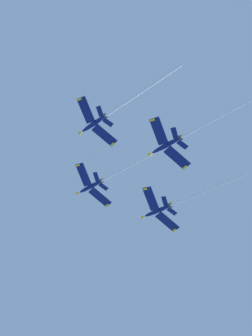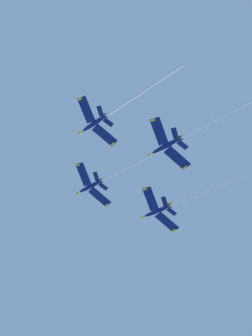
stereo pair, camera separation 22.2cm
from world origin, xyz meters
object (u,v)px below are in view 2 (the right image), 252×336
Objects in this scene: jet_lead at (103,180)px; jet_left_wing at (112,112)px; jet_right_wing at (173,205)px; jet_slot at (176,140)px.

jet_lead is 28.00m from jet_left_wing.
jet_slot is at bearing 83.34° from jet_right_wing.
jet_left_wing is 23.39m from jet_slot.
jet_left_wing is at bearing 92.42° from jet_lead.
jet_right_wing is 25.38m from jet_slot.
jet_right_wing is (-24.29, -30.02, 1.39)m from jet_left_wing.
jet_slot is at bearing -163.99° from jet_left_wing.
jet_lead is at bearing -41.34° from jet_slot.
jet_right_wing is 1.12× the size of jet_slot.
jet_right_wing is (-25.39, -3.97, -8.81)m from jet_lead.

